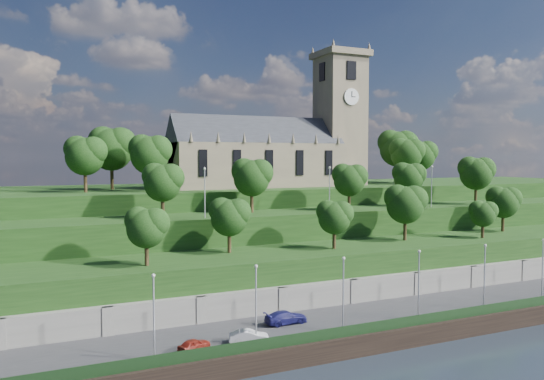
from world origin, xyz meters
name	(u,v)px	position (x,y,z in m)	size (l,w,h in m)	color
ground	(447,341)	(0.00, 0.00, 0.00)	(320.00, 320.00, 0.00)	black
promenade	(412,317)	(0.00, 6.00, 1.00)	(160.00, 12.00, 2.00)	#2D2D30
quay_wall	(447,331)	(0.00, -0.05, 1.10)	(160.00, 0.50, 2.20)	black
fence	(444,316)	(0.00, 0.60, 2.60)	(160.00, 0.10, 1.20)	black
retaining_wall	(383,293)	(0.00, 11.97, 2.50)	(160.00, 2.10, 5.00)	slate
embankment_lower	(357,273)	(0.00, 18.00, 4.00)	(160.00, 12.00, 8.00)	#183612
embankment_upper	(320,247)	(0.00, 29.00, 6.00)	(160.00, 10.00, 12.00)	#183612
hilltop	(267,223)	(0.00, 50.00, 7.50)	(160.00, 32.00, 15.00)	#183612
church	(280,146)	(0.79, 45.98, 22.52)	(38.60, 12.35, 27.60)	#6E614D
trees_lower	(370,209)	(2.35, 18.42, 13.00)	(65.48, 8.83, 8.41)	#312313
trees_upper	(347,176)	(4.51, 28.21, 17.46)	(62.49, 8.69, 8.64)	#312313
trees_hilltop	(291,150)	(2.93, 45.39, 21.86)	(73.52, 16.91, 11.52)	#312313
lamp_posts_promenade	(419,279)	(-2.00, 2.50, 6.60)	(60.36, 0.36, 7.98)	#B2B2B7
lamp_posts_upper	(329,185)	(0.00, 26.00, 16.12)	(40.36, 0.36, 7.05)	#B2B2B7
car_left	(194,345)	(-28.03, 3.38, 2.57)	(1.35, 3.36, 1.14)	maroon
car_middle	(249,337)	(-22.50, 3.13, 2.65)	(1.38, 3.94, 1.30)	#BCBBC1
car_right	(286,317)	(-16.47, 7.20, 2.71)	(1.99, 4.89, 1.42)	navy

